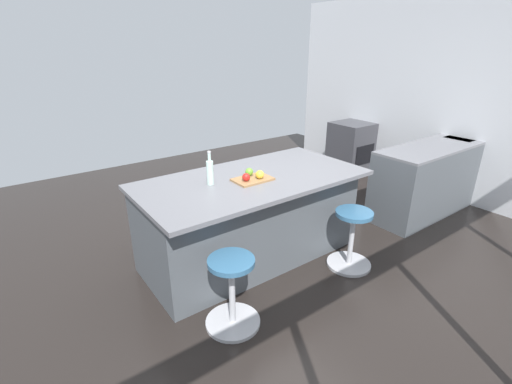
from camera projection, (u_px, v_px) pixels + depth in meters
The scene contains 12 objects.
ground_plane at pixel (271, 257), 3.81m from camera, with size 8.15×8.15×0.00m, color black.
interior_partition_left at pixel (449, 99), 5.00m from camera, with size 0.12×5.53×2.77m.
sink_cabinet at pixel (445, 173), 4.93m from camera, with size 2.58×0.60×1.18m.
oven_range at pixel (351, 148), 6.16m from camera, with size 0.60×0.61×0.87m.
kitchen_island at pixel (250, 217), 3.67m from camera, with size 2.22×1.12×0.90m.
stool_by_window at pixel (351, 241), 3.57m from camera, with size 0.44×0.44×0.60m.
stool_middle at pixel (232, 295), 2.80m from camera, with size 0.44×0.44×0.60m.
cutting_board at pixel (253, 179), 3.39m from camera, with size 0.36×0.24×0.02m, color olive.
apple_green at pixel (249, 172), 3.44m from camera, with size 0.08×0.08×0.08m, color #609E2D.
apple_yellow at pixel (260, 174), 3.37m from camera, with size 0.08×0.08×0.08m, color gold.
apple_red at pixel (246, 177), 3.30m from camera, with size 0.08×0.08×0.08m, color red.
water_bottle at pixel (210, 172), 3.25m from camera, with size 0.06×0.06×0.31m.
Camera 1 is at (2.06, 2.54, 2.09)m, focal length 25.29 mm.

